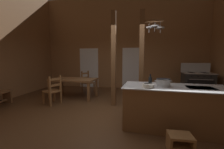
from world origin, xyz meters
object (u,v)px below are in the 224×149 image
(stockpot_on_counter, at_px, (163,82))
(dining_table, at_px, (74,81))
(step_stool, at_px, (180,142))
(bottle_tall_on_counter, at_px, (150,81))
(stove_range, at_px, (197,83))
(ladderback_chair_by_post, at_px, (87,82))
(ladderback_chair_near_window, at_px, (53,91))
(kitchen_island, at_px, (174,107))
(mixing_bowl_on_counter, at_px, (148,86))

(stockpot_on_counter, bearing_deg, dining_table, 147.05)
(step_stool, xyz_separation_m, bottle_tall_on_counter, (-0.39, 0.84, 0.82))
(stove_range, relative_size, ladderback_chair_by_post, 1.39)
(ladderback_chair_near_window, height_order, bottle_tall_on_counter, bottle_tall_on_counter)
(stockpot_on_counter, relative_size, bottle_tall_on_counter, 1.40)
(step_stool, bearing_deg, dining_table, 137.99)
(step_stool, bearing_deg, ladderback_chair_by_post, 127.54)
(kitchen_island, distance_m, stockpot_on_counter, 0.59)
(mixing_bowl_on_counter, bearing_deg, ladderback_chair_by_post, 128.13)
(stove_range, bearing_deg, dining_table, -165.80)
(step_stool, relative_size, ladderback_chair_near_window, 0.38)
(stove_range, distance_m, ladderback_chair_by_post, 4.67)
(stove_range, xyz_separation_m, ladderback_chair_by_post, (-4.66, -0.28, -0.03))
(dining_table, xyz_separation_m, ladderback_chair_by_post, (0.20, 0.95, -0.20))
(kitchen_island, relative_size, dining_table, 1.26)
(ladderback_chair_by_post, height_order, stockpot_on_counter, stockpot_on_counter)
(kitchen_island, height_order, ladderback_chair_near_window, ladderback_chair_near_window)
(kitchen_island, distance_m, bottle_tall_on_counter, 0.76)
(step_stool, relative_size, mixing_bowl_on_counter, 1.64)
(kitchen_island, distance_m, stove_range, 3.53)
(kitchen_island, bearing_deg, step_stool, -98.58)
(stove_range, bearing_deg, ladderback_chair_by_post, -176.62)
(kitchen_island, xyz_separation_m, stove_range, (1.68, 3.11, 0.03))
(kitchen_island, bearing_deg, stove_range, 61.55)
(bottle_tall_on_counter, bearing_deg, ladderback_chair_near_window, 160.89)
(stove_range, relative_size, dining_table, 0.75)
(ladderback_chair_by_post, bearing_deg, bottle_tall_on_counter, -49.44)
(mixing_bowl_on_counter, height_order, bottle_tall_on_counter, bottle_tall_on_counter)
(stove_range, height_order, ladderback_chair_near_window, stove_range)
(dining_table, distance_m, bottle_tall_on_counter, 3.29)
(ladderback_chair_near_window, bearing_deg, kitchen_island, -15.92)
(ladderback_chair_by_post, height_order, bottle_tall_on_counter, bottle_tall_on_counter)
(step_stool, bearing_deg, kitchen_island, 81.42)
(kitchen_island, height_order, step_stool, kitchen_island)
(stove_range, distance_m, ladderback_chair_near_window, 5.59)
(ladderback_chair_by_post, distance_m, bottle_tall_on_counter, 3.81)
(ladderback_chair_near_window, bearing_deg, ladderback_chair_by_post, 74.36)
(stove_range, xyz_separation_m, mixing_bowl_on_counter, (-2.26, -3.33, 0.45))
(mixing_bowl_on_counter, bearing_deg, ladderback_chair_near_window, 157.34)
(stove_range, xyz_separation_m, step_stool, (-1.81, -3.98, -0.30))
(stove_range, height_order, bottle_tall_on_counter, stove_range)
(kitchen_island, distance_m, mixing_bowl_on_counter, 0.79)
(ladderback_chair_by_post, distance_m, mixing_bowl_on_counter, 3.91)
(step_stool, xyz_separation_m, ladderback_chair_near_window, (-3.36, 1.86, 0.27))
(kitchen_island, distance_m, dining_table, 3.70)
(ladderback_chair_near_window, xyz_separation_m, mixing_bowl_on_counter, (2.91, -1.21, 0.49))
(ladderback_chair_by_post, relative_size, bottle_tall_on_counter, 3.71)
(dining_table, bearing_deg, ladderback_chair_near_window, -109.37)
(ladderback_chair_by_post, bearing_deg, kitchen_island, -43.58)
(dining_table, relative_size, ladderback_chair_near_window, 1.86)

